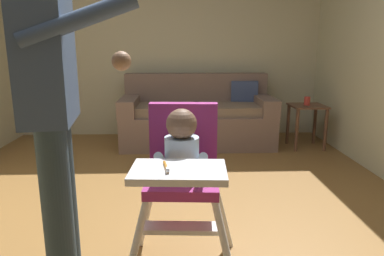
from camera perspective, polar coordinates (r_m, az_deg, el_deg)
ground at (r=2.49m, az=-5.32°, el=-17.31°), size 5.65×7.02×0.10m
wall_far at (r=4.89m, az=-3.91°, el=14.60°), size 4.85×0.06×2.68m
couch at (r=4.46m, az=0.90°, el=1.75°), size 1.85×0.86×0.86m
high_chair at (r=1.79m, az=-1.60°, el=-5.62°), size 0.64×0.75×0.92m
adult_standing at (r=1.73m, az=-21.52°, el=2.79°), size 0.56×0.50×1.63m
toy_ball_second at (r=3.01m, az=-3.11°, el=-8.74°), size 0.17×0.17×0.17m
side_table at (r=4.47m, az=18.01°, el=1.76°), size 0.40×0.40×0.52m
sippy_cup at (r=4.43m, az=18.05°, el=4.17°), size 0.07×0.07×0.10m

